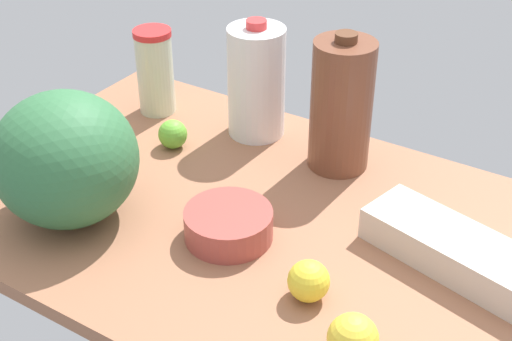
{
  "coord_description": "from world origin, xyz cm",
  "views": [
    {
      "loc": [
        56.9,
        -90.71,
        82.33
      ],
      "look_at": [
        0.0,
        0.0,
        13.0
      ],
      "focal_mm": 50.0,
      "sensor_mm": 36.0,
      "label": 1
    }
  ],
  "objects_px": {
    "watermelon": "(66,159)",
    "lime_far_back": "(173,134)",
    "egg_carton": "(455,250)",
    "mixing_bowl": "(228,224)",
    "chocolate_milk_jug": "(341,105)",
    "orange_near_front": "(89,133)",
    "lemon_beside_bowl": "(353,339)",
    "tumbler_cup": "(155,71)",
    "lemon_loose": "(309,281)",
    "milk_jug": "(256,82)"
  },
  "relations": [
    {
      "from": "lime_far_back",
      "to": "watermelon",
      "type": "bearing_deg",
      "value": -90.79
    },
    {
      "from": "milk_jug",
      "to": "lemon_beside_bowl",
      "type": "relative_size",
      "value": 3.47
    },
    {
      "from": "chocolate_milk_jug",
      "to": "lemon_loose",
      "type": "bearing_deg",
      "value": -69.93
    },
    {
      "from": "egg_carton",
      "to": "mixing_bowl",
      "type": "bearing_deg",
      "value": -145.05
    },
    {
      "from": "egg_carton",
      "to": "orange_near_front",
      "type": "distance_m",
      "value": 0.79
    },
    {
      "from": "egg_carton",
      "to": "lime_far_back",
      "type": "bearing_deg",
      "value": -171.14
    },
    {
      "from": "egg_carton",
      "to": "tumbler_cup",
      "type": "distance_m",
      "value": 0.8
    },
    {
      "from": "chocolate_milk_jug",
      "to": "lime_far_back",
      "type": "distance_m",
      "value": 0.37
    },
    {
      "from": "mixing_bowl",
      "to": "lemon_loose",
      "type": "relative_size",
      "value": 2.32
    },
    {
      "from": "orange_near_front",
      "to": "lemon_loose",
      "type": "xyz_separation_m",
      "value": [
        0.61,
        -0.16,
        -0.01
      ]
    },
    {
      "from": "milk_jug",
      "to": "orange_near_front",
      "type": "relative_size",
      "value": 3.15
    },
    {
      "from": "lemon_loose",
      "to": "lime_far_back",
      "type": "bearing_deg",
      "value": 151.23
    },
    {
      "from": "tumbler_cup",
      "to": "lemon_loose",
      "type": "bearing_deg",
      "value": -31.67
    },
    {
      "from": "chocolate_milk_jug",
      "to": "orange_near_front",
      "type": "relative_size",
      "value": 3.46
    },
    {
      "from": "lemon_beside_bowl",
      "to": "watermelon",
      "type": "bearing_deg",
      "value": 175.99
    },
    {
      "from": "chocolate_milk_jug",
      "to": "lemon_loose",
      "type": "distance_m",
      "value": 0.42
    },
    {
      "from": "tumbler_cup",
      "to": "lemon_beside_bowl",
      "type": "distance_m",
      "value": 0.85
    },
    {
      "from": "lime_far_back",
      "to": "lemon_loose",
      "type": "bearing_deg",
      "value": -28.77
    },
    {
      "from": "mixing_bowl",
      "to": "chocolate_milk_jug",
      "type": "relative_size",
      "value": 0.55
    },
    {
      "from": "milk_jug",
      "to": "lemon_loose",
      "type": "relative_size",
      "value": 3.83
    },
    {
      "from": "tumbler_cup",
      "to": "orange_near_front",
      "type": "distance_m",
      "value": 0.23
    },
    {
      "from": "watermelon",
      "to": "lime_far_back",
      "type": "bearing_deg",
      "value": 89.21
    },
    {
      "from": "egg_carton",
      "to": "watermelon",
      "type": "bearing_deg",
      "value": -145.78
    },
    {
      "from": "milk_jug",
      "to": "orange_near_front",
      "type": "xyz_separation_m",
      "value": [
        -0.26,
        -0.25,
        -0.08
      ]
    },
    {
      "from": "mixing_bowl",
      "to": "lime_far_back",
      "type": "height_order",
      "value": "lime_far_back"
    },
    {
      "from": "lime_far_back",
      "to": "lemon_loose",
      "type": "relative_size",
      "value": 0.92
    },
    {
      "from": "egg_carton",
      "to": "chocolate_milk_jug",
      "type": "height_order",
      "value": "chocolate_milk_jug"
    },
    {
      "from": "mixing_bowl",
      "to": "lime_far_back",
      "type": "bearing_deg",
      "value": 144.55
    },
    {
      "from": "chocolate_milk_jug",
      "to": "tumbler_cup",
      "type": "distance_m",
      "value": 0.47
    },
    {
      "from": "watermelon",
      "to": "chocolate_milk_jug",
      "type": "relative_size",
      "value": 0.91
    },
    {
      "from": "milk_jug",
      "to": "lime_far_back",
      "type": "bearing_deg",
      "value": -127.74
    },
    {
      "from": "chocolate_milk_jug",
      "to": "lime_far_back",
      "type": "relative_size",
      "value": 4.59
    },
    {
      "from": "lemon_beside_bowl",
      "to": "lemon_loose",
      "type": "distance_m",
      "value": 0.14
    },
    {
      "from": "chocolate_milk_jug",
      "to": "lime_far_back",
      "type": "height_order",
      "value": "chocolate_milk_jug"
    },
    {
      "from": "chocolate_milk_jug",
      "to": "tumbler_cup",
      "type": "height_order",
      "value": "chocolate_milk_jug"
    },
    {
      "from": "mixing_bowl",
      "to": "lemon_beside_bowl",
      "type": "distance_m",
      "value": 0.34
    },
    {
      "from": "mixing_bowl",
      "to": "lime_far_back",
      "type": "relative_size",
      "value": 2.53
    },
    {
      "from": "watermelon",
      "to": "chocolate_milk_jug",
      "type": "height_order",
      "value": "chocolate_milk_jug"
    },
    {
      "from": "egg_carton",
      "to": "mixing_bowl",
      "type": "height_order",
      "value": "egg_carton"
    },
    {
      "from": "egg_carton",
      "to": "orange_near_front",
      "type": "xyz_separation_m",
      "value": [
        -0.78,
        -0.05,
        0.01
      ]
    },
    {
      "from": "chocolate_milk_jug",
      "to": "tumbler_cup",
      "type": "xyz_separation_m",
      "value": [
        -0.46,
        -0.01,
        -0.04
      ]
    },
    {
      "from": "watermelon",
      "to": "lemon_loose",
      "type": "height_order",
      "value": "watermelon"
    },
    {
      "from": "mixing_bowl",
      "to": "lime_far_back",
      "type": "distance_m",
      "value": 0.34
    },
    {
      "from": "milk_jug",
      "to": "lemon_loose",
      "type": "bearing_deg",
      "value": -49.13
    },
    {
      "from": "orange_near_front",
      "to": "lemon_beside_bowl",
      "type": "xyz_separation_m",
      "value": [
        0.73,
        -0.23,
        -0.0
      ]
    },
    {
      "from": "watermelon",
      "to": "lemon_beside_bowl",
      "type": "height_order",
      "value": "watermelon"
    },
    {
      "from": "watermelon",
      "to": "lime_far_back",
      "type": "height_order",
      "value": "watermelon"
    },
    {
      "from": "lime_far_back",
      "to": "orange_near_front",
      "type": "bearing_deg",
      "value": -144.27
    },
    {
      "from": "lemon_loose",
      "to": "egg_carton",
      "type": "bearing_deg",
      "value": 50.07
    },
    {
      "from": "watermelon",
      "to": "mixing_bowl",
      "type": "height_order",
      "value": "watermelon"
    }
  ]
}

